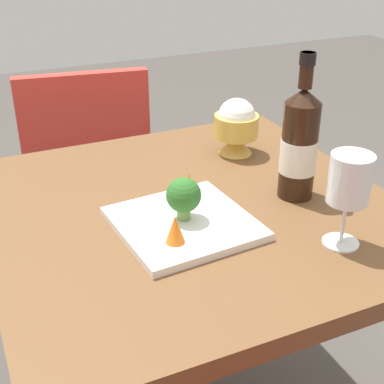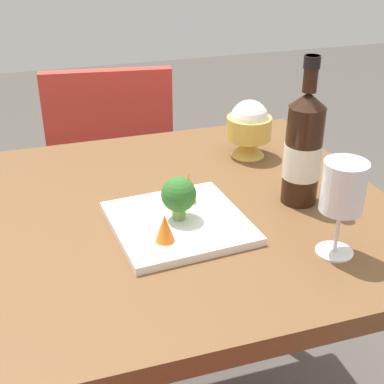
{
  "view_description": "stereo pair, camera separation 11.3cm",
  "coord_description": "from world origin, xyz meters",
  "px_view_note": "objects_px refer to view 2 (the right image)",
  "views": [
    {
      "loc": [
        0.91,
        -0.41,
        1.29
      ],
      "look_at": [
        0.0,
        0.0,
        0.76
      ],
      "focal_mm": 51.14,
      "sensor_mm": 36.0,
      "label": 1
    },
    {
      "loc": [
        0.95,
        -0.31,
        1.29
      ],
      "look_at": [
        0.0,
        0.0,
        0.76
      ],
      "focal_mm": 51.14,
      "sensor_mm": 36.0,
      "label": 2
    }
  ],
  "objects_px": {
    "broccoli_floret": "(179,195)",
    "carrot_garnish_left": "(188,187)",
    "carrot_garnish_right": "(165,228)",
    "wine_glass": "(343,189)",
    "wine_bottle": "(303,149)",
    "rice_bowl": "(249,127)",
    "chair_by_wall": "(112,157)",
    "serving_plate": "(179,223)"
  },
  "relations": [
    {
      "from": "broccoli_floret",
      "to": "carrot_garnish_left",
      "type": "distance_m",
      "value": 0.07
    },
    {
      "from": "broccoli_floret",
      "to": "carrot_garnish_right",
      "type": "xyz_separation_m",
      "value": [
        0.07,
        -0.05,
        -0.02
      ]
    },
    {
      "from": "carrot_garnish_left",
      "to": "wine_glass",
      "type": "bearing_deg",
      "value": 40.18
    },
    {
      "from": "wine_bottle",
      "to": "wine_glass",
      "type": "distance_m",
      "value": 0.2
    },
    {
      "from": "wine_bottle",
      "to": "rice_bowl",
      "type": "height_order",
      "value": "wine_bottle"
    },
    {
      "from": "wine_glass",
      "to": "carrot_garnish_left",
      "type": "distance_m",
      "value": 0.32
    },
    {
      "from": "carrot_garnish_left",
      "to": "rice_bowl",
      "type": "bearing_deg",
      "value": 133.63
    },
    {
      "from": "chair_by_wall",
      "to": "serving_plate",
      "type": "relative_size",
      "value": 3.17
    },
    {
      "from": "chair_by_wall",
      "to": "carrot_garnish_left",
      "type": "distance_m",
      "value": 0.81
    },
    {
      "from": "chair_by_wall",
      "to": "wine_glass",
      "type": "height_order",
      "value": "wine_glass"
    },
    {
      "from": "carrot_garnish_right",
      "to": "wine_bottle",
      "type": "bearing_deg",
      "value": 105.64
    },
    {
      "from": "wine_bottle",
      "to": "wine_glass",
      "type": "xyz_separation_m",
      "value": [
        0.2,
        -0.03,
        0.01
      ]
    },
    {
      "from": "wine_bottle",
      "to": "broccoli_floret",
      "type": "bearing_deg",
      "value": -86.05
    },
    {
      "from": "broccoli_floret",
      "to": "carrot_garnish_right",
      "type": "height_order",
      "value": "broccoli_floret"
    },
    {
      "from": "chair_by_wall",
      "to": "serving_plate",
      "type": "bearing_deg",
      "value": -82.12
    },
    {
      "from": "wine_bottle",
      "to": "serving_plate",
      "type": "xyz_separation_m",
      "value": [
        0.02,
        -0.27,
        -0.11
      ]
    },
    {
      "from": "wine_glass",
      "to": "chair_by_wall",
      "type": "bearing_deg",
      "value": -166.82
    },
    {
      "from": "wine_bottle",
      "to": "rice_bowl",
      "type": "bearing_deg",
      "value": -178.24
    },
    {
      "from": "serving_plate",
      "to": "carrot_garnish_right",
      "type": "bearing_deg",
      "value": -34.7
    },
    {
      "from": "rice_bowl",
      "to": "carrot_garnish_left",
      "type": "relative_size",
      "value": 2.17
    },
    {
      "from": "rice_bowl",
      "to": "wine_bottle",
      "type": "bearing_deg",
      "value": 1.76
    },
    {
      "from": "chair_by_wall",
      "to": "carrot_garnish_right",
      "type": "height_order",
      "value": "chair_by_wall"
    },
    {
      "from": "wine_glass",
      "to": "carrot_garnish_right",
      "type": "height_order",
      "value": "wine_glass"
    },
    {
      "from": "wine_bottle",
      "to": "rice_bowl",
      "type": "distance_m",
      "value": 0.26
    },
    {
      "from": "chair_by_wall",
      "to": "broccoli_floret",
      "type": "relative_size",
      "value": 9.91
    },
    {
      "from": "carrot_garnish_left",
      "to": "carrot_garnish_right",
      "type": "xyz_separation_m",
      "value": [
        0.13,
        -0.08,
        -0.01
      ]
    },
    {
      "from": "rice_bowl",
      "to": "serving_plate",
      "type": "distance_m",
      "value": 0.39
    },
    {
      "from": "rice_bowl",
      "to": "chair_by_wall",
      "type": "bearing_deg",
      "value": -155.03
    },
    {
      "from": "chair_by_wall",
      "to": "rice_bowl",
      "type": "height_order",
      "value": "rice_bowl"
    },
    {
      "from": "wine_bottle",
      "to": "carrot_garnish_left",
      "type": "bearing_deg",
      "value": -100.2
    },
    {
      "from": "broccoli_floret",
      "to": "carrot_garnish_right",
      "type": "distance_m",
      "value": 0.09
    },
    {
      "from": "serving_plate",
      "to": "broccoli_floret",
      "type": "bearing_deg",
      "value": 155.88
    },
    {
      "from": "wine_bottle",
      "to": "rice_bowl",
      "type": "xyz_separation_m",
      "value": [
        -0.25,
        -0.01,
        -0.05
      ]
    },
    {
      "from": "rice_bowl",
      "to": "carrot_garnish_right",
      "type": "height_order",
      "value": "rice_bowl"
    },
    {
      "from": "broccoli_floret",
      "to": "wine_glass",
      "type": "bearing_deg",
      "value": 53.32
    },
    {
      "from": "carrot_garnish_right",
      "to": "broccoli_floret",
      "type": "bearing_deg",
      "value": 145.98
    },
    {
      "from": "chair_by_wall",
      "to": "broccoli_floret",
      "type": "distance_m",
      "value": 0.87
    },
    {
      "from": "wine_glass",
      "to": "rice_bowl",
      "type": "bearing_deg",
      "value": 177.18
    },
    {
      "from": "carrot_garnish_right",
      "to": "carrot_garnish_left",
      "type": "bearing_deg",
      "value": 146.82
    },
    {
      "from": "broccoli_floret",
      "to": "wine_bottle",
      "type": "bearing_deg",
      "value": 93.95
    },
    {
      "from": "carrot_garnish_left",
      "to": "carrot_garnish_right",
      "type": "bearing_deg",
      "value": -33.18
    },
    {
      "from": "wine_glass",
      "to": "broccoli_floret",
      "type": "height_order",
      "value": "wine_glass"
    }
  ]
}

